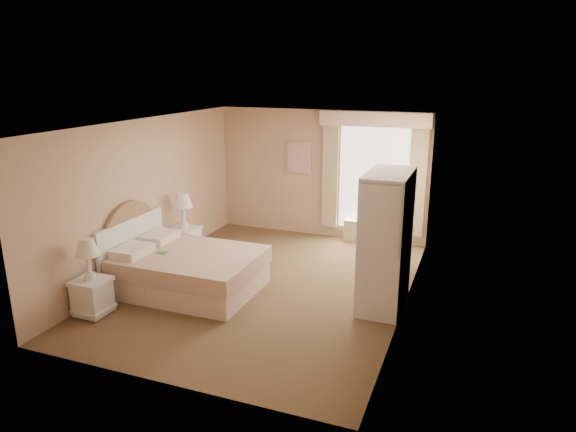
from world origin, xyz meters
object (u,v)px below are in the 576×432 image
at_px(round_table, 392,234).
at_px(armoire, 386,252).
at_px(nightstand_far, 184,234).
at_px(cafe_chair, 381,235).
at_px(bed, 184,268).
at_px(nightstand_near, 91,287).

xyz_separation_m(round_table, armoire, (0.20, -1.71, 0.29)).
bearing_deg(nightstand_far, cafe_chair, 14.72).
xyz_separation_m(nightstand_far, cafe_chair, (3.31, 0.87, 0.10)).
xyz_separation_m(bed, cafe_chair, (2.59, 2.04, 0.21)).
bearing_deg(round_table, armoire, -83.42).
height_order(nightstand_far, round_table, nightstand_far).
xyz_separation_m(nightstand_near, cafe_chair, (3.31, 3.22, 0.14)).
distance_m(bed, nightstand_far, 1.38).
xyz_separation_m(nightstand_far, armoire, (3.65, -0.62, 0.36)).
xyz_separation_m(nightstand_far, round_table, (3.46, 1.09, 0.07)).
height_order(nightstand_near, cafe_chair, nightstand_near).
distance_m(cafe_chair, armoire, 1.55).
bearing_deg(nightstand_far, nightstand_near, -90.00).
relative_size(nightstand_far, armoire, 0.60).
bearing_deg(cafe_chair, nightstand_far, 175.43).
height_order(bed, cafe_chair, bed).
bearing_deg(round_table, cafe_chair, -123.61).
height_order(nightstand_near, round_table, nightstand_near).
height_order(nightstand_far, armoire, armoire).
height_order(round_table, armoire, armoire).
xyz_separation_m(round_table, cafe_chair, (-0.15, -0.22, 0.04)).
height_order(round_table, cafe_chair, cafe_chair).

